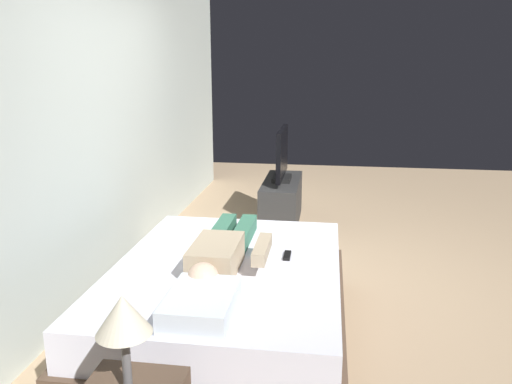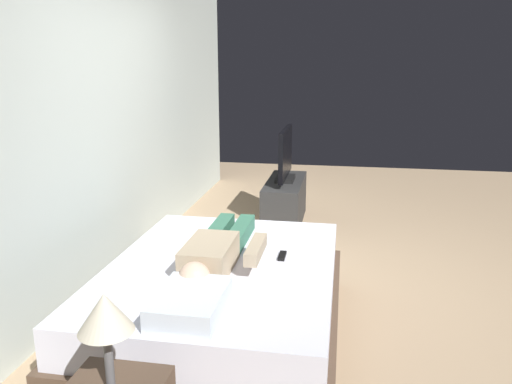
{
  "view_description": "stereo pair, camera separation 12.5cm",
  "coord_description": "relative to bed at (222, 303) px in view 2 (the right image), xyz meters",
  "views": [
    {
      "loc": [
        -3.9,
        -0.1,
        1.8
      ],
      "look_at": [
        0.32,
        0.51,
        0.69
      ],
      "focal_mm": 35.28,
      "sensor_mm": 36.0,
      "label": 1
    },
    {
      "loc": [
        -3.88,
        -0.23,
        1.8
      ],
      "look_at": [
        0.32,
        0.51,
        0.69
      ],
      "focal_mm": 35.28,
      "sensor_mm": 36.0,
      "label": 2
    }
  ],
  "objects": [
    {
      "name": "ground_plane",
      "position": [
        0.96,
        -0.51,
        -0.26
      ],
      "size": [
        10.0,
        10.0,
        0.0
      ],
      "primitive_type": "plane",
      "color": "tan"
    },
    {
      "name": "tv",
      "position": [
        2.56,
        -0.11,
        0.52
      ],
      "size": [
        0.88,
        0.2,
        0.59
      ],
      "color": "black",
      "rests_on": "tv_stand"
    },
    {
      "name": "pillow",
      "position": [
        -0.67,
        0.0,
        0.34
      ],
      "size": [
        0.48,
        0.34,
        0.12
      ],
      "primitive_type": "cube",
      "color": "white",
      "rests_on": "bed"
    },
    {
      "name": "person",
      "position": [
        0.03,
        0.03,
        0.36
      ],
      "size": [
        1.26,
        0.46,
        0.18
      ],
      "color": "tan",
      "rests_on": "bed"
    },
    {
      "name": "lamp",
      "position": [
        -1.29,
        0.14,
        0.59
      ],
      "size": [
        0.22,
        0.22,
        0.42
      ],
      "color": "#59595B",
      "rests_on": "nightstand"
    },
    {
      "name": "bed",
      "position": [
        0.0,
        0.0,
        0.0
      ],
      "size": [
        1.99,
        1.5,
        0.54
      ],
      "color": "brown",
      "rests_on": "ground"
    },
    {
      "name": "remote",
      "position": [
        0.18,
        -0.37,
        0.29
      ],
      "size": [
        0.15,
        0.04,
        0.02
      ],
      "primitive_type": "cube",
      "color": "black",
      "rests_on": "bed"
    },
    {
      "name": "back_wall",
      "position": [
        1.36,
        1.2,
        1.14
      ],
      "size": [
        6.4,
        0.1,
        2.8
      ],
      "primitive_type": "cube",
      "color": "silver",
      "rests_on": "ground"
    },
    {
      "name": "tv_stand",
      "position": [
        2.56,
        -0.11,
        -0.01
      ],
      "size": [
        1.1,
        0.4,
        0.5
      ],
      "primitive_type": "cube",
      "color": "#2D2D2D",
      "rests_on": "ground"
    }
  ]
}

